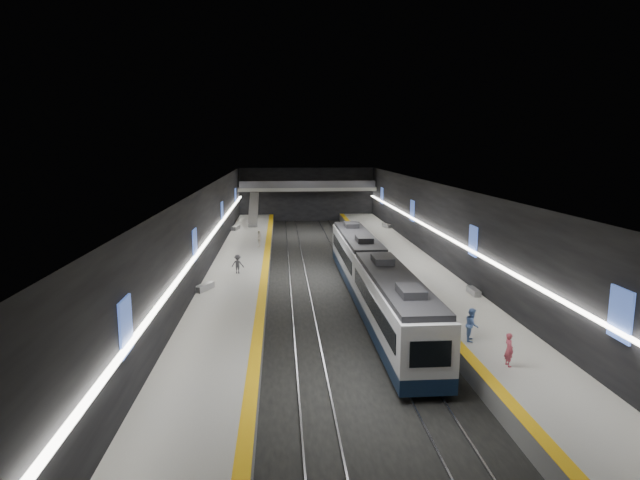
{
  "coord_description": "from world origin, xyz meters",
  "views": [
    {
      "loc": [
        -3.95,
        -45.04,
        11.35
      ],
      "look_at": [
        -0.13,
        6.06,
        2.2
      ],
      "focal_mm": 30.0,
      "sensor_mm": 36.0,
      "label": 1
    }
  ],
  "objects": [
    {
      "name": "cove_light_left",
      "position": [
        -9.8,
        0.0,
        3.8
      ],
      "size": [
        0.25,
        68.6,
        0.12
      ],
      "primitive_type": "cube",
      "color": "white",
      "rests_on": "wall_left"
    },
    {
      "name": "ad_posters",
      "position": [
        -0.0,
        1.0,
        4.5
      ],
      "size": [
        19.94,
        53.5,
        2.2
      ],
      "color": "#3B57B1",
      "rests_on": "wall_left"
    },
    {
      "name": "platform_left",
      "position": [
        -7.5,
        0.0,
        0.5
      ],
      "size": [
        5.0,
        70.0,
        1.0
      ],
      "primitive_type": "cube",
      "color": "slate",
      "rests_on": "ground"
    },
    {
      "name": "tile_surface_right",
      "position": [
        7.5,
        0.0,
        1.01
      ],
      "size": [
        5.0,
        70.0,
        0.02
      ],
      "primitive_type": "cube",
      "color": "#A7A7A2",
      "rests_on": "platform_right"
    },
    {
      "name": "bench_right_near",
      "position": [
        9.5,
        -9.71,
        1.21
      ],
      "size": [
        0.48,
        1.73,
        0.42
      ],
      "primitive_type": "cube",
      "rotation": [
        0.0,
        0.0,
        0.0
      ],
      "color": "#99999E",
      "rests_on": "platform_right"
    },
    {
      "name": "passenger_left_a",
      "position": [
        -6.15,
        8.98,
        1.88
      ],
      "size": [
        0.65,
        1.11,
        1.77
      ],
      "primitive_type": "imported",
      "rotation": [
        0.0,
        0.0,
        -1.8
      ],
      "color": "silver",
      "rests_on": "platform_left"
    },
    {
      "name": "tile_surface_left",
      "position": [
        -7.5,
        0.0,
        1.01
      ],
      "size": [
        5.0,
        70.0,
        0.02
      ],
      "primitive_type": "cube",
      "color": "#A7A7A2",
      "rests_on": "platform_left"
    },
    {
      "name": "bench_left_near",
      "position": [
        -9.5,
        -7.24,
        1.23
      ],
      "size": [
        1.28,
        1.96,
        0.47
      ],
      "primitive_type": "cube",
      "rotation": [
        0.0,
        0.0,
        -0.43
      ],
      "color": "#99999E",
      "rests_on": "platform_left"
    },
    {
      "name": "train",
      "position": [
        2.5,
        -8.41,
        2.2
      ],
      "size": [
        2.69,
        30.04,
        3.6
      ],
      "color": "#0F1F39",
      "rests_on": "ground"
    },
    {
      "name": "rails",
      "position": [
        -0.0,
        0.0,
        0.06
      ],
      "size": [
        6.52,
        70.0,
        0.12
      ],
      "color": "gray",
      "rests_on": "ground"
    },
    {
      "name": "cove_light_right",
      "position": [
        9.8,
        0.0,
        3.8
      ],
      "size": [
        0.25,
        68.6,
        0.12
      ],
      "primitive_type": "cube",
      "color": "white",
      "rests_on": "wall_right"
    },
    {
      "name": "passenger_left_b",
      "position": [
        -7.48,
        -2.25,
        1.77
      ],
      "size": [
        1.08,
        0.74,
        1.54
      ],
      "primitive_type": "imported",
      "rotation": [
        0.0,
        0.0,
        2.96
      ],
      "color": "#404047",
      "rests_on": "platform_left"
    },
    {
      "name": "passenger_right_a",
      "position": [
        6.72,
        -21.89,
        1.81
      ],
      "size": [
        0.42,
        0.61,
        1.62
      ],
      "primitive_type": "imported",
      "rotation": [
        0.0,
        0.0,
        1.63
      ],
      "color": "#C5495C",
      "rests_on": "platform_right"
    },
    {
      "name": "wall_back",
      "position": [
        0.0,
        35.0,
        4.0
      ],
      "size": [
        20.0,
        0.04,
        8.0
      ],
      "primitive_type": "cube",
      "color": "black",
      "rests_on": "ground"
    },
    {
      "name": "platform_right",
      "position": [
        7.5,
        0.0,
        0.5
      ],
      "size": [
        5.0,
        70.0,
        1.0
      ],
      "primitive_type": "cube",
      "color": "slate",
      "rests_on": "ground"
    },
    {
      "name": "mezzanine_bridge",
      "position": [
        0.0,
        32.93,
        5.04
      ],
      "size": [
        20.0,
        3.0,
        1.5
      ],
      "color": "gray",
      "rests_on": "wall_left"
    },
    {
      "name": "wall_right",
      "position": [
        10.0,
        0.0,
        4.0
      ],
      "size": [
        0.04,
        70.0,
        8.0
      ],
      "primitive_type": "cube",
      "color": "black",
      "rests_on": "ground"
    },
    {
      "name": "tactile_strip_left",
      "position": [
        -5.3,
        0.0,
        1.02
      ],
      "size": [
        0.6,
        70.0,
        0.02
      ],
      "primitive_type": "cube",
      "color": "#ECAE0C",
      "rests_on": "platform_left"
    },
    {
      "name": "escalator",
      "position": [
        -7.5,
        26.0,
        2.9
      ],
      "size": [
        1.2,
        7.5,
        3.92
      ],
      "primitive_type": "cube",
      "rotation": [
        0.44,
        0.0,
        0.0
      ],
      "color": "#99999E",
      "rests_on": "platform_left"
    },
    {
      "name": "wall_left",
      "position": [
        -10.0,
        0.0,
        4.0
      ],
      "size": [
        0.04,
        70.0,
        8.0
      ],
      "primitive_type": "cube",
      "color": "black",
      "rests_on": "ground"
    },
    {
      "name": "ground",
      "position": [
        0.0,
        0.0,
        0.0
      ],
      "size": [
        70.0,
        70.0,
        0.0
      ],
      "primitive_type": "plane",
      "color": "black",
      "rests_on": "ground"
    },
    {
      "name": "tactile_strip_right",
      "position": [
        5.3,
        0.0,
        1.02
      ],
      "size": [
        0.6,
        70.0,
        0.02
      ],
      "primitive_type": "cube",
      "color": "#ECAE0C",
      "rests_on": "platform_right"
    },
    {
      "name": "passenger_right_b",
      "position": [
        6.16,
        -18.51,
        1.89
      ],
      "size": [
        0.94,
        1.05,
        1.78
      ],
      "primitive_type": "imported",
      "rotation": [
        0.0,
        0.0,
        1.2
      ],
      "color": "#5272B1",
      "rests_on": "platform_right"
    },
    {
      "name": "bench_left_far",
      "position": [
        -9.5,
        20.69,
        1.25
      ],
      "size": [
        0.95,
        2.12,
        0.5
      ],
      "primitive_type": "cube",
      "rotation": [
        0.0,
        0.0,
        -0.19
      ],
      "color": "#99999E",
      "rests_on": "platform_left"
    },
    {
      "name": "bench_right_far",
      "position": [
        9.5,
        21.08,
        1.22
      ],
      "size": [
        1.02,
        1.89,
        0.45
      ],
      "primitive_type": "cube",
      "rotation": [
        0.0,
        0.0,
        0.3
      ],
      "color": "#99999E",
      "rests_on": "platform_right"
    },
    {
      "name": "ceiling",
      "position": [
        0.0,
        0.0,
        8.0
      ],
      "size": [
        20.0,
        70.0,
        0.04
      ],
      "primitive_type": "cube",
      "rotation": [
        3.14,
        0.0,
        0.0
      ],
      "color": "beige",
      "rests_on": "wall_left"
    }
  ]
}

